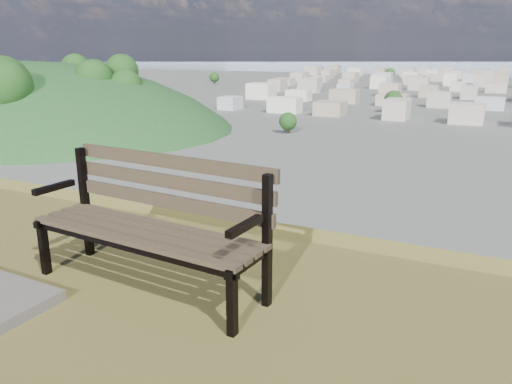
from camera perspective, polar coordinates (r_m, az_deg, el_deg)
The scene contains 6 objects.
park_bench at distance 4.07m, azimuth -11.59°, elevation -2.69°, with size 2.05×0.79×1.05m.
green_wooded_hill at distance 198.63m, azimuth -24.38°, elevation 6.98°, with size 175.75×140.60×87.87m.
city_blocks at distance 395.59m, azimuth 26.21°, elevation 11.14°, with size 395.00×361.00×7.00m.
city_trees at distance 321.45m, azimuth 21.32°, elevation 11.14°, with size 406.52×387.20×9.98m.
bay_water at distance 900.85m, azimuth 26.56°, elevation 12.79°, with size 2400.00×700.00×0.12m, color #9AB1C5.
far_hills at distance 1404.78m, azimuth 24.27°, elevation 14.72°, with size 2050.00×340.00×60.00m.
Camera 1 is at (1.72, -0.45, 26.88)m, focal length 35.00 mm.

